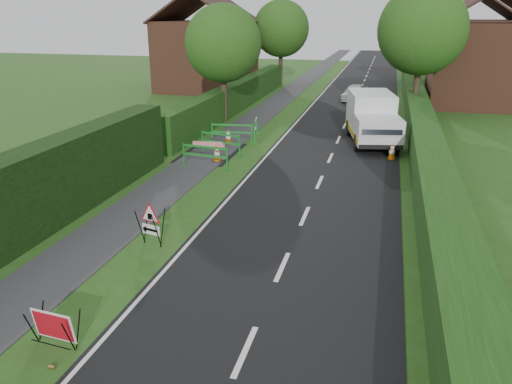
{
  "coord_description": "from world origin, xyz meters",
  "views": [
    {
      "loc": [
        4.73,
        -10.19,
        6.18
      ],
      "look_at": [
        1.28,
        3.0,
        1.25
      ],
      "focal_mm": 35.0,
      "sensor_mm": 36.0,
      "label": 1
    }
  ],
  "objects_px": {
    "triangle_sign": "(149,221)",
    "hatchback_car": "(355,92)",
    "red_rect_sign": "(53,327)",
    "works_van": "(372,117)"
  },
  "relations": [
    {
      "from": "red_rect_sign",
      "to": "triangle_sign",
      "type": "distance_m",
      "value": 4.62
    },
    {
      "from": "triangle_sign",
      "to": "hatchback_car",
      "type": "xyz_separation_m",
      "value": [
        3.75,
        26.19,
        -0.15
      ]
    },
    {
      "from": "red_rect_sign",
      "to": "hatchback_car",
      "type": "relative_size",
      "value": 0.27
    },
    {
      "from": "triangle_sign",
      "to": "hatchback_car",
      "type": "height_order",
      "value": "hatchback_car"
    },
    {
      "from": "triangle_sign",
      "to": "red_rect_sign",
      "type": "bearing_deg",
      "value": -74.12
    },
    {
      "from": "red_rect_sign",
      "to": "triangle_sign",
      "type": "relative_size",
      "value": 0.89
    },
    {
      "from": "triangle_sign",
      "to": "works_van",
      "type": "xyz_separation_m",
      "value": [
        5.45,
        13.61,
        0.52
      ]
    },
    {
      "from": "triangle_sign",
      "to": "hatchback_car",
      "type": "bearing_deg",
      "value": 95.24
    },
    {
      "from": "red_rect_sign",
      "to": "hatchback_car",
      "type": "xyz_separation_m",
      "value": [
        3.54,
        30.8,
        0.14
      ]
    },
    {
      "from": "works_van",
      "to": "hatchback_car",
      "type": "height_order",
      "value": "works_van"
    }
  ]
}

